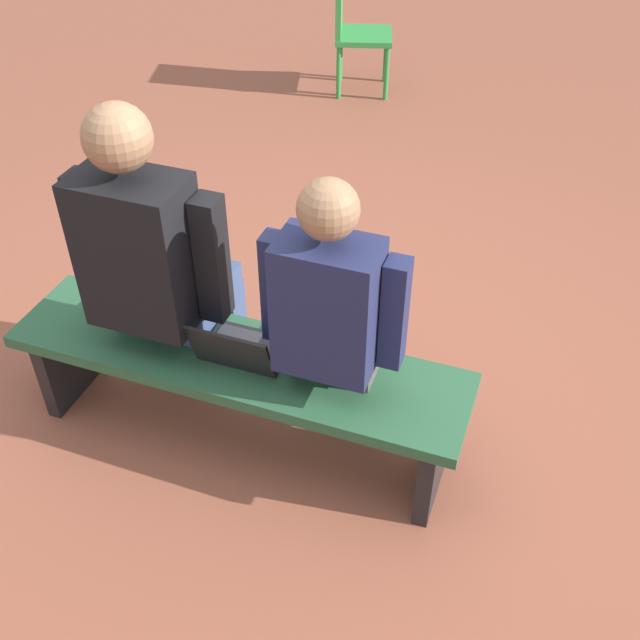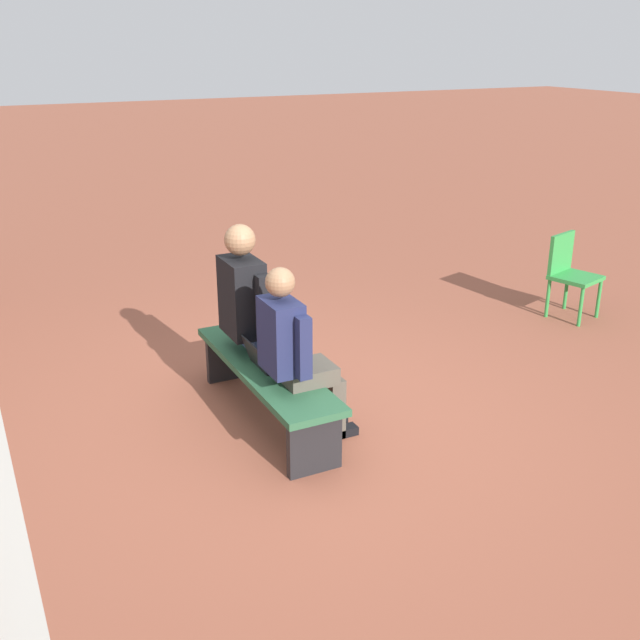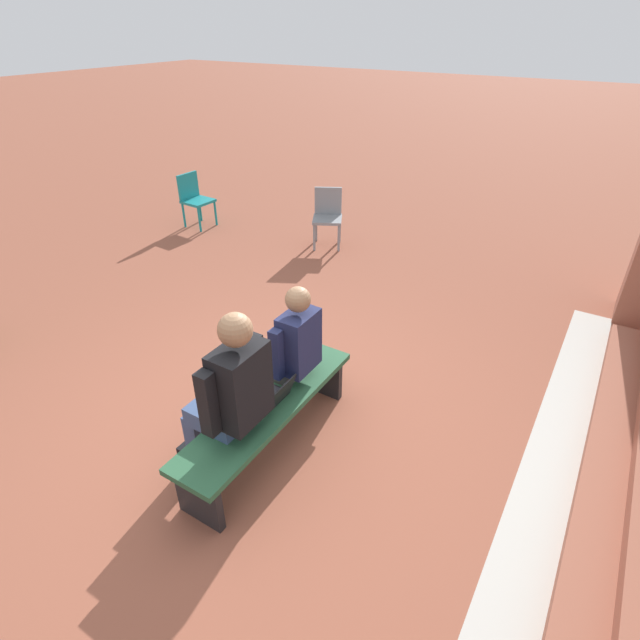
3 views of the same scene
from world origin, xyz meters
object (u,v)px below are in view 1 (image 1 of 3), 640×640
Objects in this scene: person_student at (337,317)px; plastic_chair_foreground at (354,27)px; bench at (237,373)px; laptop at (241,349)px; person_adult at (159,263)px.

person_student reaches higher than plastic_chair_foreground.
laptop is (-0.03, 0.01, 0.15)m from bench.
laptop is 0.38× the size of plastic_chair_foreground.
person_student is 3.70m from plastic_chair_foreground.
person_adult is (0.70, -0.01, 0.05)m from person_student.
plastic_chair_foreground is (0.70, -3.59, 0.13)m from bench.
person_adult reaches higher than laptop.
person_adult is 0.44m from laptop.
bench is at bearing 101.01° from plastic_chair_foreground.
person_adult reaches higher than bench.
bench is 5.63× the size of laptop.
person_adult is (0.32, -0.07, 0.39)m from bench.
person_student is 0.41m from laptop.
laptop is at bearing 166.70° from person_adult.
plastic_chair_foreground is (1.08, -3.53, -0.21)m from person_student.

